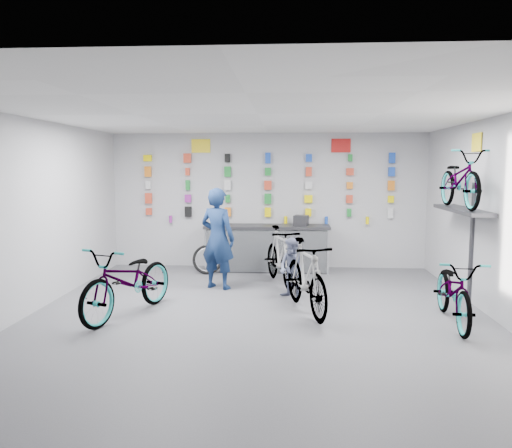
# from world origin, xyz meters

# --- Properties ---
(floor) EXTENTS (8.00, 8.00, 0.00)m
(floor) POSITION_xyz_m (0.00, 0.00, 0.00)
(floor) COLOR #4D4D52
(floor) RESTS_ON ground
(ceiling) EXTENTS (8.00, 8.00, 0.00)m
(ceiling) POSITION_xyz_m (0.00, 0.00, 3.00)
(ceiling) COLOR white
(ceiling) RESTS_ON wall_back
(wall_back) EXTENTS (7.00, 0.00, 7.00)m
(wall_back) POSITION_xyz_m (0.00, 4.00, 1.50)
(wall_back) COLOR #B9B9BC
(wall_back) RESTS_ON floor
(wall_front) EXTENTS (7.00, 0.00, 7.00)m
(wall_front) POSITION_xyz_m (0.00, -4.00, 1.50)
(wall_front) COLOR #B9B9BC
(wall_front) RESTS_ON floor
(wall_left) EXTENTS (0.00, 8.00, 8.00)m
(wall_left) POSITION_xyz_m (-3.50, 0.00, 1.50)
(wall_left) COLOR #B9B9BC
(wall_left) RESTS_ON floor
(wall_right) EXTENTS (0.00, 8.00, 8.00)m
(wall_right) POSITION_xyz_m (3.50, 0.00, 1.50)
(wall_right) COLOR #B9B9BC
(wall_right) RESTS_ON floor
(counter) EXTENTS (2.70, 0.66, 1.00)m
(counter) POSITION_xyz_m (0.00, 3.54, 0.49)
(counter) COLOR black
(counter) RESTS_ON floor
(merch_wall) EXTENTS (5.56, 0.08, 1.57)m
(merch_wall) POSITION_xyz_m (-0.05, 3.93, 1.80)
(merch_wall) COLOR red
(merch_wall) RESTS_ON wall_back
(wall_bracket) EXTENTS (0.39, 1.90, 2.00)m
(wall_bracket) POSITION_xyz_m (3.33, 1.20, 1.46)
(wall_bracket) COLOR #333338
(wall_bracket) RESTS_ON wall_right
(sign_left) EXTENTS (0.42, 0.02, 0.30)m
(sign_left) POSITION_xyz_m (-1.50, 3.98, 2.72)
(sign_left) COLOR yellow
(sign_left) RESTS_ON wall_back
(sign_right) EXTENTS (0.42, 0.02, 0.30)m
(sign_right) POSITION_xyz_m (1.60, 3.98, 2.72)
(sign_right) COLOR red
(sign_right) RESTS_ON wall_back
(sign_side) EXTENTS (0.02, 0.40, 0.30)m
(sign_side) POSITION_xyz_m (3.48, 1.20, 2.65)
(sign_side) COLOR yellow
(sign_side) RESTS_ON wall_right
(bike_left) EXTENTS (1.40, 2.21, 1.10)m
(bike_left) POSITION_xyz_m (-1.95, 0.10, 0.55)
(bike_left) COLOR gray
(bike_left) RESTS_ON floor
(bike_center) EXTENTS (1.04, 1.96, 1.13)m
(bike_center) POSITION_xyz_m (0.73, 0.45, 0.57)
(bike_center) COLOR gray
(bike_center) RESTS_ON floor
(bike_right) EXTENTS (0.80, 1.91, 0.98)m
(bike_right) POSITION_xyz_m (2.83, 0.01, 0.49)
(bike_right) COLOR gray
(bike_right) RESTS_ON floor
(bike_service) EXTENTS (1.04, 1.93, 1.12)m
(bike_service) POSITION_xyz_m (0.30, 2.25, 0.56)
(bike_service) COLOR gray
(bike_service) RESTS_ON floor
(bike_wall) EXTENTS (0.63, 1.80, 0.95)m
(bike_wall) POSITION_xyz_m (3.25, 1.20, 2.05)
(bike_wall) COLOR gray
(bike_wall) RESTS_ON wall_bracket
(clerk) EXTENTS (0.81, 0.69, 1.88)m
(clerk) POSITION_xyz_m (-0.85, 1.91, 0.94)
(clerk) COLOR navy
(clerk) RESTS_ON floor
(customer) EXTENTS (0.65, 0.64, 1.05)m
(customer) POSITION_xyz_m (0.53, 1.26, 0.53)
(customer) COLOR slate
(customer) RESTS_ON floor
(spare_wheel) EXTENTS (0.65, 0.31, 0.62)m
(spare_wheel) POSITION_xyz_m (-1.25, 3.17, 0.30)
(spare_wheel) COLOR black
(spare_wheel) RESTS_ON floor
(register) EXTENTS (0.35, 0.36, 0.22)m
(register) POSITION_xyz_m (0.73, 3.55, 1.11)
(register) COLOR black
(register) RESTS_ON counter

